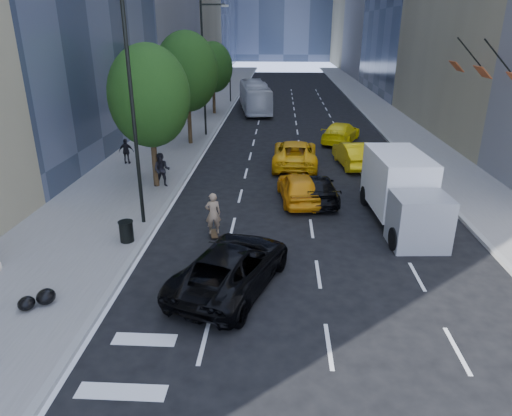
# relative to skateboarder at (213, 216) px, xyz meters

# --- Properties ---
(ground) EXTENTS (160.00, 160.00, 0.00)m
(ground) POSITION_rel_skateboarder_xyz_m (3.20, -3.00, -0.91)
(ground) COLOR black
(ground) RESTS_ON ground
(sidewalk_left) EXTENTS (6.00, 120.00, 0.15)m
(sidewalk_left) POSITION_rel_skateboarder_xyz_m (-5.80, 27.00, -0.83)
(sidewalk_left) COLOR slate
(sidewalk_left) RESTS_ON ground
(sidewalk_right) EXTENTS (4.00, 120.00, 0.15)m
(sidewalk_right) POSITION_rel_skateboarder_xyz_m (13.20, 27.00, -0.83)
(sidewalk_right) COLOR slate
(sidewalk_right) RESTS_ON ground
(lamp_near) EXTENTS (2.13, 0.22, 10.00)m
(lamp_near) POSITION_rel_skateboarder_xyz_m (-3.12, 1.00, 4.91)
(lamp_near) COLOR black
(lamp_near) RESTS_ON sidewalk_left
(lamp_far) EXTENTS (2.13, 0.22, 10.00)m
(lamp_far) POSITION_rel_skateboarder_xyz_m (-3.12, 19.00, 4.91)
(lamp_far) COLOR black
(lamp_far) RESTS_ON sidewalk_left
(tree_near) EXTENTS (4.20, 4.20, 7.46)m
(tree_near) POSITION_rel_skateboarder_xyz_m (-4.00, 6.00, 4.07)
(tree_near) COLOR black
(tree_near) RESTS_ON sidewalk_left
(tree_mid) EXTENTS (4.50, 4.50, 7.99)m
(tree_mid) POSITION_rel_skateboarder_xyz_m (-4.00, 16.00, 4.41)
(tree_mid) COLOR black
(tree_mid) RESTS_ON sidewalk_left
(tree_far) EXTENTS (3.90, 3.90, 6.92)m
(tree_far) POSITION_rel_skateboarder_xyz_m (-4.00, 29.00, 3.72)
(tree_far) COLOR black
(tree_far) RESTS_ON sidewalk_left
(traffic_signal) EXTENTS (2.48, 0.53, 5.20)m
(traffic_signal) POSITION_rel_skateboarder_xyz_m (-3.20, 37.00, 3.33)
(traffic_signal) COLOR black
(traffic_signal) RESTS_ON sidewalk_left
(facade_flags) EXTENTS (1.85, 13.30, 2.05)m
(facade_flags) POSITION_rel_skateboarder_xyz_m (13.84, 7.00, 5.28)
(facade_flags) COLOR black
(facade_flags) RESTS_ON ground
(skateboarder) EXTENTS (0.75, 0.59, 1.81)m
(skateboarder) POSITION_rel_skateboarder_xyz_m (0.00, 0.00, 0.00)
(skateboarder) COLOR #826B51
(skateboarder) RESTS_ON ground
(black_sedan_lincoln) EXTENTS (4.30, 6.15, 1.56)m
(black_sedan_lincoln) POSITION_rel_skateboarder_xyz_m (1.20, -4.00, -0.12)
(black_sedan_lincoln) COLOR black
(black_sedan_lincoln) RESTS_ON ground
(black_sedan_mercedes) EXTENTS (2.15, 4.61, 1.30)m
(black_sedan_mercedes) POSITION_rel_skateboarder_xyz_m (4.67, 4.56, -0.25)
(black_sedan_mercedes) COLOR black
(black_sedan_mercedes) RESTS_ON ground
(taxi_a) EXTENTS (2.30, 4.60, 1.51)m
(taxi_a) POSITION_rel_skateboarder_xyz_m (3.70, 4.38, -0.15)
(taxi_a) COLOR orange
(taxi_a) RESTS_ON ground
(taxi_b) EXTENTS (2.24, 4.88, 1.55)m
(taxi_b) POSITION_rel_skateboarder_xyz_m (7.40, 11.00, -0.13)
(taxi_b) COLOR yellow
(taxi_b) RESTS_ON ground
(taxi_c) EXTENTS (2.89, 5.95, 1.63)m
(taxi_c) POSITION_rel_skateboarder_xyz_m (3.70, 10.83, -0.09)
(taxi_c) COLOR #FFB80D
(taxi_c) RESTS_ON ground
(taxi_d) EXTENTS (3.78, 5.63, 1.52)m
(taxi_d) POSITION_rel_skateboarder_xyz_m (7.40, 17.50, -0.15)
(taxi_d) COLOR #FFE80D
(taxi_d) RESTS_ON ground
(city_bus) EXTENTS (4.07, 11.03, 3.00)m
(city_bus) POSITION_rel_skateboarder_xyz_m (0.00, 31.34, 0.60)
(city_bus) COLOR silver
(city_bus) RESTS_ON ground
(box_truck) EXTENTS (2.66, 6.39, 2.99)m
(box_truck) POSITION_rel_skateboarder_xyz_m (8.18, 1.86, 0.62)
(box_truck) COLOR white
(box_truck) RESTS_ON ground
(pedestrian_a) EXTENTS (0.93, 0.74, 1.87)m
(pedestrian_a) POSITION_rel_skateboarder_xyz_m (-3.62, 5.90, 0.18)
(pedestrian_a) COLOR black
(pedestrian_a) RESTS_ON sidewalk_left
(pedestrian_b) EXTENTS (0.96, 0.44, 1.61)m
(pedestrian_b) POSITION_rel_skateboarder_xyz_m (-6.98, 10.23, 0.05)
(pedestrian_b) COLOR black
(pedestrian_b) RESTS_ON sidewalk_left
(trash_can) EXTENTS (0.56, 0.56, 0.83)m
(trash_can) POSITION_rel_skateboarder_xyz_m (-3.40, -1.00, -0.34)
(trash_can) COLOR black
(trash_can) RESTS_ON sidewalk_left
(garbage_bags) EXTENTS (0.98, 0.95, 0.49)m
(garbage_bags) POSITION_rel_skateboarder_xyz_m (-4.69, -5.71, -0.52)
(garbage_bags) COLOR black
(garbage_bags) RESTS_ON sidewalk_left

